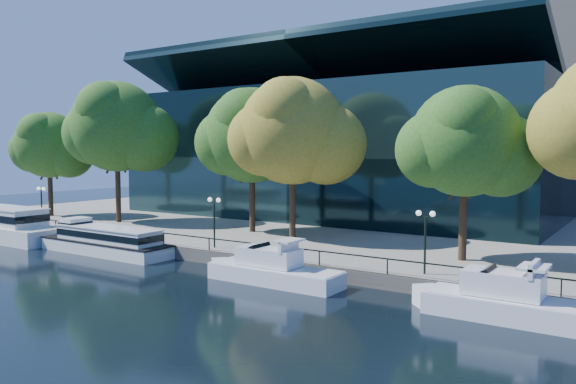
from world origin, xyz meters
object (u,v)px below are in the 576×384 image
Objects in this scene: tree_2 at (253,137)px; lamp_1 at (214,211)px; tour_boat at (102,239)px; cruiser_far at (503,300)px; lamp_0 at (41,197)px; cruiser_near at (269,269)px; large_vessel at (5,225)px; tree_4 at (467,144)px; tree_3 at (294,133)px; lamp_2 at (425,227)px; tree_1 at (117,128)px; tree_0 at (49,146)px.

tree_2 is 3.42× the size of lamp_1.
cruiser_far is (33.04, -0.57, -0.18)m from tour_boat.
lamp_1 reaches higher than cruiser_far.
lamp_0 and lamp_1 have the same top height.
tree_2 is at bearing 130.99° from cruiser_near.
lamp_0 is 1.00× the size of lamp_1.
large_vessel is 46.95m from cruiser_far.
tree_2 is 1.11× the size of tree_4.
tree_2 is (21.05, 12.67, 8.57)m from large_vessel.
cruiser_near reaches higher than tour_boat.
tree_3 is 3.53× the size of lamp_2.
cruiser_near is 0.85× the size of tree_4.
tree_3 is 1.15× the size of tree_4.
tree_3 is 17.63m from lamp_2.
tree_2 is 5.75m from tree_3.
lamp_1 is at bearing 9.31° from large_vessel.
tree_3 reaches higher than tree_4.
large_vessel is at bearing -157.07° from tree_3.
tour_boat is at bearing 177.73° from cruiser_near.
cruiser_far is 13.57m from tree_4.
tour_boat is 1.20× the size of tree_4.
tree_1 reaches higher than tree_2.
tree_0 is 28.35m from tree_2.
tree_2 reaches higher than tour_boat.
tree_0 reaches higher than cruiser_near.
lamp_1 is at bearing 154.66° from cruiser_near.
lamp_2 is at bearing 5.39° from large_vessel.
tree_4 is at bearing -1.04° from tree_1.
lamp_1 and lamp_2 have the same top height.
tour_boat is at bearing -45.36° from tree_1.
cruiser_far reaches higher than cruiser_near.
tree_1 is 38.31m from lamp_2.
lamp_0 reaches higher than large_vessel.
tree_0 is at bearing -177.39° from tree_3.
tree_0 is at bearing 141.17° from lamp_0.
lamp_2 is at bearing 22.96° from cruiser_near.
cruiser_far is 30.15m from tree_2.
tree_2 is at bearing 59.16° from tour_boat.
tree_4 is 3.07× the size of lamp_1.
tree_3 is at bearing 2.10° from tree_1.
tour_boat is 3.68× the size of lamp_2.
lamp_1 is at bearing 170.76° from cruiser_far.
tree_3 reaches higher than cruiser_far.
tour_boat is 3.68× the size of lamp_0.
cruiser_near is 41.26m from tree_0.
cruiser_far is 7.38m from lamp_2.
tree_1 reaches higher than lamp_1.
lamp_1 is at bearing -10.67° from tree_0.
tree_4 is 7.93m from lamp_2.
large_vessel is 1.46× the size of cruiser_near.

